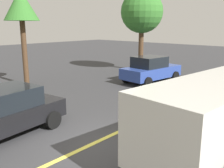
{
  "coord_description": "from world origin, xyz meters",
  "views": [
    {
      "loc": [
        -4.9,
        -5.34,
        3.63
      ],
      "look_at": [
        2.04,
        0.97,
        1.43
      ],
      "focal_mm": 40.8,
      "sensor_mm": 36.0,
      "label": 1
    }
  ],
  "objects_px": {
    "tree_centre_verge": "(21,7)",
    "white_van": "(215,115)",
    "tree_left_verge": "(142,12)",
    "car_black_behind_van": "(1,113)",
    "car_blue_approaching": "(151,69)"
  },
  "relations": [
    {
      "from": "tree_centre_verge",
      "to": "white_van",
      "type": "bearing_deg",
      "value": -95.62
    },
    {
      "from": "white_van",
      "to": "tree_left_verge",
      "type": "distance_m",
      "value": 14.32
    },
    {
      "from": "white_van",
      "to": "car_black_behind_van",
      "type": "distance_m",
      "value": 6.61
    },
    {
      "from": "car_blue_approaching",
      "to": "white_van",
      "type": "bearing_deg",
      "value": -136.16
    },
    {
      "from": "car_blue_approaching",
      "to": "tree_left_verge",
      "type": "height_order",
      "value": "tree_left_verge"
    },
    {
      "from": "car_black_behind_van",
      "to": "tree_left_verge",
      "type": "bearing_deg",
      "value": 16.62
    },
    {
      "from": "tree_left_verge",
      "to": "tree_centre_verge",
      "type": "xyz_separation_m",
      "value": [
        -8.84,
        2.18,
        0.07
      ]
    },
    {
      "from": "tree_centre_verge",
      "to": "tree_left_verge",
      "type": "bearing_deg",
      "value": -13.82
    },
    {
      "from": "car_blue_approaching",
      "to": "car_black_behind_van",
      "type": "xyz_separation_m",
      "value": [
        -10.17,
        -0.93,
        -0.03
      ]
    },
    {
      "from": "white_van",
      "to": "tree_centre_verge",
      "type": "distance_m",
      "value": 12.39
    },
    {
      "from": "car_blue_approaching",
      "to": "tree_left_verge",
      "type": "distance_m",
      "value": 5.66
    },
    {
      "from": "car_black_behind_van",
      "to": "tree_centre_verge",
      "type": "bearing_deg",
      "value": 54.47
    },
    {
      "from": "white_van",
      "to": "car_black_behind_van",
      "type": "height_order",
      "value": "white_van"
    },
    {
      "from": "white_van",
      "to": "car_black_behind_van",
      "type": "relative_size",
      "value": 1.21
    },
    {
      "from": "car_black_behind_van",
      "to": "tree_left_verge",
      "type": "xyz_separation_m",
      "value": [
        13.21,
        3.94,
        3.74
      ]
    }
  ]
}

